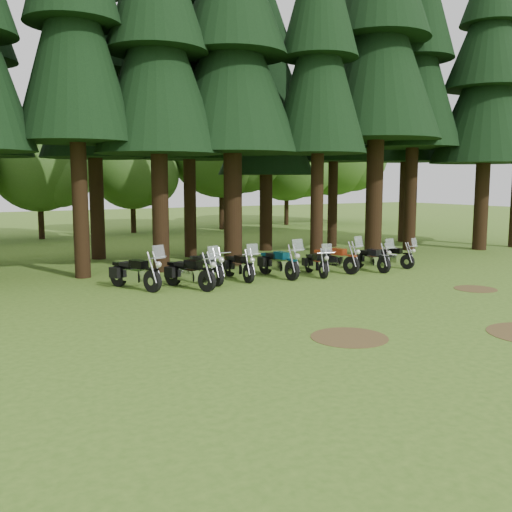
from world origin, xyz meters
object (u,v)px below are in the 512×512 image
at_px(motorcycle_1, 190,274).
at_px(motorcycle_6, 335,259).
at_px(motorcycle_5, 316,264).
at_px(motorcycle_7, 371,259).
at_px(motorcycle_0, 135,274).
at_px(motorcycle_3, 239,267).
at_px(motorcycle_4, 279,264).
at_px(motorcycle_8, 392,257).
at_px(motorcycle_2, 205,268).

relative_size(motorcycle_1, motorcycle_6, 1.00).
distance_m(motorcycle_5, motorcycle_7, 2.61).
bearing_deg(motorcycle_0, motorcycle_7, -27.57).
xyz_separation_m(motorcycle_3, motorcycle_5, (3.02, -0.66, -0.03)).
distance_m(motorcycle_4, motorcycle_8, 5.46).
height_order(motorcycle_3, motorcycle_4, motorcycle_4).
bearing_deg(motorcycle_2, motorcycle_4, -9.66).
height_order(motorcycle_2, motorcycle_5, motorcycle_5).
relative_size(motorcycle_0, motorcycle_2, 0.98).
bearing_deg(motorcycle_3, motorcycle_2, 177.95).
xyz_separation_m(motorcycle_3, motorcycle_7, (5.62, -0.83, -0.01)).
bearing_deg(motorcycle_3, motorcycle_6, -2.75).
distance_m(motorcycle_0, motorcycle_3, 3.89).
height_order(motorcycle_0, motorcycle_6, motorcycle_0).
xyz_separation_m(motorcycle_2, motorcycle_3, (1.31, -0.10, -0.03)).
bearing_deg(motorcycle_3, motorcycle_7, -6.11).
bearing_deg(motorcycle_5, motorcycle_4, 179.65).
distance_m(motorcycle_1, motorcycle_7, 7.89).
bearing_deg(motorcycle_1, motorcycle_7, -20.02).
xyz_separation_m(motorcycle_0, motorcycle_1, (1.62, -0.80, -0.01)).
xyz_separation_m(motorcycle_1, motorcycle_5, (5.29, 0.03, -0.07)).
bearing_deg(motorcycle_1, motorcycle_2, 20.82).
xyz_separation_m(motorcycle_2, motorcycle_5, (4.33, -0.76, -0.07)).
height_order(motorcycle_6, motorcycle_7, motorcycle_6).
bearing_deg(motorcycle_3, motorcycle_5, -10.05).
bearing_deg(motorcycle_4, motorcycle_3, 165.99).
bearing_deg(motorcycle_8, motorcycle_7, 172.77).
xyz_separation_m(motorcycle_6, motorcycle_7, (1.47, -0.46, -0.04)).
relative_size(motorcycle_2, motorcycle_5, 1.18).
height_order(motorcycle_0, motorcycle_3, motorcycle_0).
xyz_separation_m(motorcycle_2, motorcycle_8, (8.31, -0.70, -0.08)).
distance_m(motorcycle_0, motorcycle_8, 10.91).
distance_m(motorcycle_3, motorcycle_7, 5.68).
height_order(motorcycle_4, motorcycle_8, motorcycle_4).
height_order(motorcycle_0, motorcycle_1, motorcycle_0).
bearing_deg(motorcycle_8, motorcycle_0, 159.57).
bearing_deg(motorcycle_0, motorcycle_3, -23.46).
height_order(motorcycle_7, motorcycle_8, motorcycle_7).
bearing_deg(motorcycle_6, motorcycle_1, 170.00).
xyz_separation_m(motorcycle_0, motorcycle_5, (6.91, -0.76, -0.08)).
xyz_separation_m(motorcycle_0, motorcycle_2, (2.58, -0.00, -0.01)).
xyz_separation_m(motorcycle_1, motorcycle_3, (2.27, 0.70, -0.03)).
relative_size(motorcycle_2, motorcycle_7, 1.13).
distance_m(motorcycle_0, motorcycle_6, 8.05).
bearing_deg(motorcycle_5, motorcycle_8, 15.00).
distance_m(motorcycle_1, motorcycle_4, 3.83).
height_order(motorcycle_0, motorcycle_2, motorcycle_0).
distance_m(motorcycle_0, motorcycle_5, 6.95).
distance_m(motorcycle_3, motorcycle_6, 4.17).
bearing_deg(motorcycle_6, motorcycle_4, 165.16).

